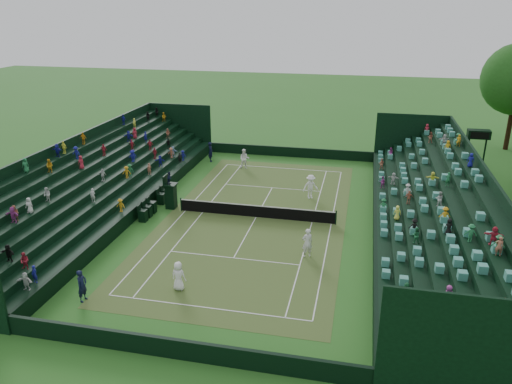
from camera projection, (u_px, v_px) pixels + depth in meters
ground at (256, 217)px, 36.57m from camera, size 160.00×160.00×0.00m
court_surface at (256, 217)px, 36.57m from camera, size 12.97×26.77×0.01m
perimeter_wall_north at (290, 152)px, 50.90m from camera, size 17.17×0.20×1.00m
perimeter_wall_south at (178, 349)px, 21.89m from camera, size 17.17×0.20×1.00m
perimeter_wall_east at (375, 221)px, 34.68m from camera, size 0.20×31.77×1.00m
perimeter_wall_west at (148, 202)px, 38.10m from camera, size 0.20×31.77×1.00m
north_grandstand at (440, 213)px, 33.47m from camera, size 6.60×32.00×4.90m
south_grandstand at (96, 185)px, 38.58m from camera, size 6.60×32.00×4.90m
tennis_net at (256, 211)px, 36.38m from camera, size 11.67×0.10×1.06m
scoreboard_tower at (479, 136)px, 46.48m from camera, size 2.00×1.00×3.70m
umpire_chair at (171, 193)px, 37.85m from camera, size 0.93×0.93×2.91m
courtside_chairs at (157, 202)px, 38.07m from camera, size 0.57×5.54×1.24m
player_near_west at (179, 276)px, 27.08m from camera, size 0.88×0.63×1.68m
player_near_east at (307, 243)px, 30.60m from camera, size 0.82×0.72×1.89m
player_far_west at (244, 159)px, 47.05m from camera, size 1.01×0.83×1.91m
player_far_east at (311, 187)px, 39.86m from camera, size 1.47×1.22×1.97m
line_judge_north at (211, 152)px, 49.17m from camera, size 0.72×0.85×1.98m
line_judge_south at (82, 286)px, 26.05m from camera, size 0.50×0.69×1.78m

